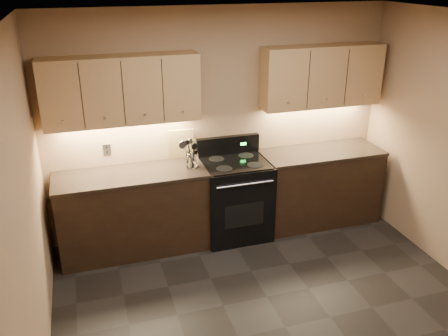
{
  "coord_description": "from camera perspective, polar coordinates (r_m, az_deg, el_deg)",
  "views": [
    {
      "loc": [
        -1.51,
        -3.02,
        2.96
      ],
      "look_at": [
        -0.13,
        1.45,
        0.97
      ],
      "focal_mm": 38.0,
      "sensor_mm": 36.0,
      "label": 1
    }
  ],
  "objects": [
    {
      "name": "upper_cab_left",
      "position": [
        5.02,
        -12.22,
        9.15
      ],
      "size": [
        1.6,
        0.3,
        0.7
      ],
      "primitive_type": "cube",
      "color": "tan",
      "rests_on": "wall_back"
    },
    {
      "name": "ceiling",
      "position": [
        3.4,
        9.74,
        16.64
      ],
      "size": [
        4.0,
        4.0,
        0.0
      ],
      "primitive_type": "plane",
      "rotation": [
        3.14,
        0.0,
        0.0
      ],
      "color": "silver",
      "rests_on": "wall_back"
    },
    {
      "name": "steel_spatula",
      "position": [
        5.19,
        -3.54,
        2.09
      ],
      "size": [
        0.15,
        0.11,
        0.34
      ],
      "primitive_type": null,
      "rotation": [
        0.09,
        -0.16,
        -0.12
      ],
      "color": "silver",
      "rests_on": "utensil_crock"
    },
    {
      "name": "outlet_plate",
      "position": [
        5.34,
        -13.9,
        2.18
      ],
      "size": [
        0.08,
        0.01,
        0.12
      ],
      "primitive_type": "cube",
      "color": "#B2B5BA",
      "rests_on": "wall_back"
    },
    {
      "name": "counter_right",
      "position": [
        5.98,
        11.32,
        -2.13
      ],
      "size": [
        1.46,
        0.62,
        0.93
      ],
      "color": "black",
      "rests_on": "ground"
    },
    {
      "name": "wall_back",
      "position": [
        5.5,
        -0.45,
        5.44
      ],
      "size": [
        4.0,
        0.04,
        2.6
      ],
      "primitive_type": "cube",
      "color": "#9D785C",
      "rests_on": "ground"
    },
    {
      "name": "floor",
      "position": [
        4.49,
        7.42,
        -18.46
      ],
      "size": [
        4.0,
        4.0,
        0.0
      ],
      "primitive_type": "plane",
      "color": "black",
      "rests_on": "ground"
    },
    {
      "name": "steel_skimmer",
      "position": [
        5.15,
        -3.48,
        1.97
      ],
      "size": [
        0.25,
        0.14,
        0.34
      ],
      "primitive_type": null,
      "rotation": [
        0.06,
        -0.49,
        0.12
      ],
      "color": "silver",
      "rests_on": "utensil_crock"
    },
    {
      "name": "wall_left",
      "position": [
        3.48,
        -23.23,
        -7.54
      ],
      "size": [
        0.04,
        4.0,
        2.6
      ],
      "primitive_type": "cube",
      "color": "#9D785C",
      "rests_on": "ground"
    },
    {
      "name": "upper_cab_right",
      "position": [
        5.68,
        11.66,
        10.78
      ],
      "size": [
        1.44,
        0.3,
        0.7
      ],
      "primitive_type": "cube",
      "color": "tan",
      "rests_on": "wall_back"
    },
    {
      "name": "black_turner",
      "position": [
        5.14,
        -3.73,
        1.9
      ],
      "size": [
        0.16,
        0.1,
        0.34
      ],
      "primitive_type": null,
      "rotation": [
        -0.04,
        -0.2,
        0.2
      ],
      "color": "black",
      "rests_on": "utensil_crock"
    },
    {
      "name": "counter_left",
      "position": [
        5.35,
        -10.87,
        -5.21
      ],
      "size": [
        1.62,
        0.62,
        0.93
      ],
      "color": "black",
      "rests_on": "ground"
    },
    {
      "name": "wooden_spoon",
      "position": [
        5.15,
        -4.24,
        1.75
      ],
      "size": [
        0.13,
        0.08,
        0.31
      ],
      "primitive_type": null,
      "rotation": [
        -0.03,
        0.24,
        0.14
      ],
      "color": "#DEC577",
      "rests_on": "utensil_crock"
    },
    {
      "name": "utensil_crock",
      "position": [
        5.2,
        -3.85,
        0.93
      ],
      "size": [
        0.15,
        0.15,
        0.17
      ],
      "color": "white",
      "rests_on": "counter_left"
    },
    {
      "name": "cutting_board",
      "position": [
        5.41,
        -5.2,
        2.92
      ],
      "size": [
        0.29,
        0.1,
        0.36
      ],
      "primitive_type": "cube",
      "rotation": [
        0.17,
        0.0,
        -0.07
      ],
      "color": "#DEC577",
      "rests_on": "counter_left"
    },
    {
      "name": "stove",
      "position": [
        5.55,
        1.32,
        -3.55
      ],
      "size": [
        0.76,
        0.68,
        1.14
      ],
      "color": "black",
      "rests_on": "ground"
    },
    {
      "name": "black_spoon",
      "position": [
        5.19,
        -3.88,
        1.91
      ],
      "size": [
        0.07,
        0.16,
        0.3
      ],
      "primitive_type": null,
      "rotation": [
        0.36,
        0.04,
        -0.03
      ],
      "color": "black",
      "rests_on": "utensil_crock"
    }
  ]
}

